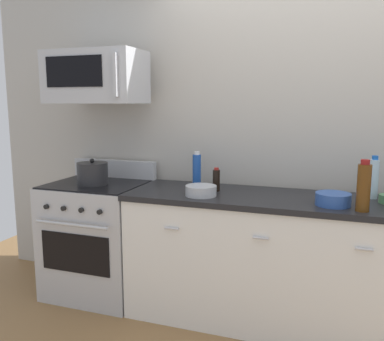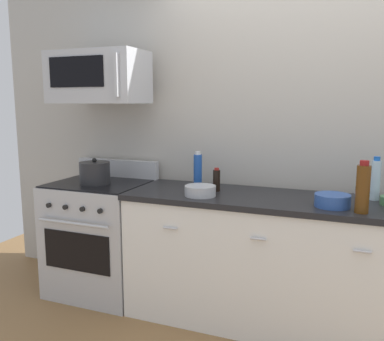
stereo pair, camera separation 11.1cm
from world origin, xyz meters
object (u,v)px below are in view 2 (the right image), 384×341
at_px(microwave, 98,77).
at_px(bowl_blue_mixing, 332,200).
at_px(range_oven, 101,236).
at_px(bottle_wine_amber, 363,188).
at_px(bottle_water_clear, 375,180).
at_px(stockpot, 95,173).
at_px(bowl_steel_prep, 200,190).
at_px(bottle_soda_blue, 198,170).
at_px(bottle_soy_sauce_dark, 217,180).

relative_size(microwave, bowl_blue_mixing, 3.43).
height_order(range_oven, microwave, microwave).
xyz_separation_m(microwave, bottle_wine_amber, (1.95, -0.26, -0.68)).
xyz_separation_m(bottle_water_clear, stockpot, (-2.04, -0.22, -0.05)).
bearing_deg(stockpot, microwave, 89.87).
xyz_separation_m(bowl_steel_prep, stockpot, (-0.92, 0.09, 0.05)).
bearing_deg(microwave, bottle_soda_blue, 7.82).
xyz_separation_m(bottle_wine_amber, bottle_soda_blue, (-1.16, 0.37, -0.02)).
relative_size(range_oven, bottle_wine_amber, 3.46).
xyz_separation_m(range_oven, bottle_water_clear, (2.04, 0.16, 0.59)).
distance_m(bottle_wine_amber, bowl_blue_mixing, 0.22).
bearing_deg(stockpot, bottle_soda_blue, 14.64).
xyz_separation_m(range_oven, bowl_steel_prep, (0.92, -0.14, 0.49)).
relative_size(bottle_soy_sauce_dark, bowl_steel_prep, 0.79).
distance_m(microwave, bottle_soy_sauce_dark, 1.23).
relative_size(bottle_wine_amber, bottle_water_clear, 1.07).
distance_m(range_oven, stockpot, 0.54).
bearing_deg(bowl_blue_mixing, microwave, 174.50).
bearing_deg(bottle_wine_amber, microwave, 172.36).
height_order(bowl_blue_mixing, bowl_steel_prep, bowl_blue_mixing).
relative_size(bottle_wine_amber, bowl_blue_mixing, 1.42).
distance_m(bottle_soy_sauce_dark, bottle_soda_blue, 0.23).
bearing_deg(bottle_wine_amber, bowl_blue_mixing, 151.61).
distance_m(microwave, bottle_soda_blue, 1.06).
relative_size(bottle_water_clear, bottle_soda_blue, 1.07).
xyz_separation_m(bowl_blue_mixing, stockpot, (-1.79, 0.07, 0.05)).
relative_size(bottle_water_clear, bowl_steel_prep, 1.34).
distance_m(range_oven, bowl_blue_mixing, 1.86).
height_order(bottle_water_clear, stockpot, bottle_water_clear).
distance_m(range_oven, bowl_steel_prep, 1.05).
xyz_separation_m(microwave, bottle_soy_sauce_dark, (0.98, -0.01, -0.75)).
bearing_deg(bowl_blue_mixing, bottle_soy_sauce_dark, 168.32).
bearing_deg(bowl_blue_mixing, bowl_steel_prep, -178.86).
height_order(bottle_water_clear, bottle_soy_sauce_dark, bottle_water_clear).
relative_size(range_oven, bottle_water_clear, 3.70).
relative_size(bottle_wine_amber, stockpot, 1.30).
xyz_separation_m(bottle_soy_sauce_dark, bowl_blue_mixing, (0.81, -0.17, -0.04)).
xyz_separation_m(bottle_water_clear, bottle_soy_sauce_dark, (-1.06, -0.12, -0.06)).
height_order(range_oven, bowl_steel_prep, range_oven).
xyz_separation_m(microwave, bottle_water_clear, (2.04, 0.12, -0.69)).
bearing_deg(bottle_soy_sauce_dark, stockpot, -174.59).
relative_size(range_oven, bowl_blue_mixing, 4.92).
height_order(bottle_soy_sauce_dark, stockpot, stockpot).
bearing_deg(range_oven, bowl_steel_prep, -8.91).
bearing_deg(bottle_soda_blue, bottle_wine_amber, -17.69).
xyz_separation_m(bottle_water_clear, bowl_blue_mixing, (-0.25, -0.29, -0.10)).
relative_size(bottle_soy_sauce_dark, bowl_blue_mixing, 0.79).
bearing_deg(bottle_soy_sauce_dark, range_oven, -177.69).
xyz_separation_m(bowl_blue_mixing, bowl_steel_prep, (-0.86, -0.02, -0.00)).
bearing_deg(bowl_steel_prep, bowl_blue_mixing, 1.14).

